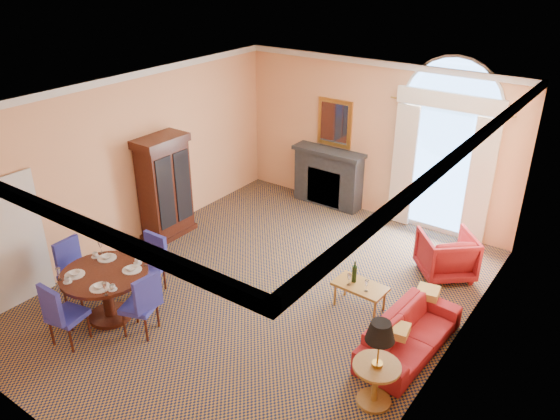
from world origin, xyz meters
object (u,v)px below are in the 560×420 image
Objects in this scene: dining_table at (106,285)px; side_table at (378,354)px; armoire at (165,189)px; coffee_table at (359,286)px; armchair at (446,255)px; sofa at (410,334)px.

dining_table is 4.15m from side_table.
armoire is 4.25m from coffee_table.
coffee_table is 0.70× the size of side_table.
armoire reaches higher than coffee_table.
side_table is at bearing 11.11° from dining_table.
side_table is (0.36, -3.36, 0.37)m from armchair.
side_table is at bearing -53.46° from coffee_table.
side_table reaches higher than sofa.
sofa is 2.22m from armchair.
side_table is (1.11, -1.65, 0.37)m from coffee_table.
sofa is 2.15× the size of armchair.
armchair is (4.96, 1.73, -0.57)m from armoire.
coffee_table is 2.02m from side_table.
sofa is (5.27, -0.47, -0.69)m from armoire.
armchair is 1.04× the size of coffee_table.
armoire is at bearing 88.66° from sofa.
side_table is at bearing -173.82° from sofa.
dining_table is at bearing -62.86° from armoire.
armchair reaches higher than coffee_table.
armoire is 1.07× the size of sofa.
dining_table is 1.53× the size of coffee_table.
side_table reaches higher than coffee_table.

